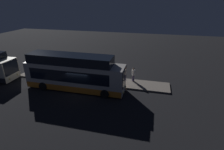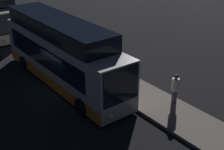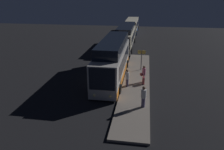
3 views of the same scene
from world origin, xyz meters
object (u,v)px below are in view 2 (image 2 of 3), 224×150
Objects in this scene: passenger_boarding at (110,72)px; sign_post at (80,37)px; passenger_waiting at (175,88)px; passenger_with_bags at (115,59)px; suitcase at (120,70)px; bus_lead at (62,55)px.

passenger_boarding is 0.73× the size of sign_post.
passenger_with_bags is (-5.24, -0.09, -0.02)m from passenger_waiting.
passenger_boarding is 1.82× the size of suitcase.
bus_lead is at bearing -117.01° from suitcase.
passenger_boarding is 4.16m from passenger_waiting.
bus_lead is at bearing 45.41° from passenger_with_bags.
sign_post is at bearing 41.67° from passenger_waiting.
passenger_with_bags reaches higher than suitcase.
bus_lead is 3.94m from sign_post.
sign_post reaches higher than passenger_waiting.
bus_lead is 6.55× the size of passenger_waiting.
passenger_with_bags is 0.72× the size of sign_post.
passenger_with_bags is (1.17, 3.33, -0.75)m from bus_lead.
passenger_boarding is at bearing -12.80° from sign_post.
bus_lead is 3.24m from passenger_boarding.
bus_lead reaches higher than passenger_with_bags.
passenger_boarding is 1.00× the size of passenger_with_bags.
suitcase is (1.71, 3.35, -1.33)m from bus_lead.
passenger_with_bags is 3.82m from sign_post.
bus_lead is 3.99m from suitcase.
passenger_waiting is at bearing 2.84° from sign_post.
passenger_boarding is at bearing 61.75° from passenger_waiting.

